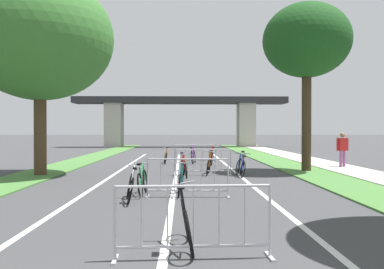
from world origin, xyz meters
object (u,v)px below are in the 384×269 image
bicycle_orange_6 (209,165)px  bicycle_silver_7 (131,187)px  tree_right_pine_near (307,41)px  bicycle_black_3 (186,223)px  crowd_barrier_third (203,162)px  pedestrian_with_backpack (342,147)px  crowd_barrier_nearest (193,222)px  bicycle_red_10 (184,167)px  crowd_barrier_fourth (195,154)px  bicycle_teal_4 (181,181)px  bicycle_yellow_5 (166,157)px  bicycle_green_2 (143,182)px  bicycle_white_1 (241,165)px  bicycle_purple_9 (193,156)px  crowd_barrier_second (188,178)px  bicycle_red_0 (212,157)px  tree_left_cypress_far (40,39)px  bicycle_blue_8 (241,167)px

bicycle_orange_6 → bicycle_silver_7: size_ratio=1.03×
tree_right_pine_near → bicycle_black_3: tree_right_pine_near is taller
crowd_barrier_third → pedestrian_with_backpack: bearing=22.9°
crowd_barrier_nearest → bicycle_red_10: size_ratio=1.29×
crowd_barrier_fourth → bicycle_teal_4: crowd_barrier_fourth is taller
bicycle_red_10 → pedestrian_with_backpack: pedestrian_with_backpack is taller
bicycle_teal_4 → bicycle_yellow_5: size_ratio=1.05×
crowd_barrier_third → pedestrian_with_backpack: pedestrian_with_backpack is taller
bicycle_green_2 → bicycle_yellow_5: bearing=91.8°
bicycle_white_1 → bicycle_black_3: 10.86m
bicycle_yellow_5 → bicycle_purple_9: bearing=-178.8°
crowd_barrier_second → bicycle_teal_4: size_ratio=1.33×
bicycle_yellow_5 → pedestrian_with_backpack: (8.46, -2.97, 0.68)m
crowd_barrier_fourth → pedestrian_with_backpack: size_ratio=1.34×
bicycle_white_1 → bicycle_black_3: bicycle_black_3 is taller
crowd_barrier_third → bicycle_teal_4: crowd_barrier_third is taller
bicycle_white_1 → bicycle_yellow_5: bicycle_white_1 is taller
bicycle_red_0 → bicycle_yellow_5: bicycle_red_0 is taller
bicycle_red_10 → bicycle_orange_6: bearing=-145.4°
bicycle_yellow_5 → bicycle_orange_6: bearing=105.5°
tree_left_cypress_far → pedestrian_with_backpack: 14.17m
bicycle_green_2 → bicycle_purple_9: bicycle_purple_9 is taller
bicycle_white_1 → pedestrian_with_backpack: (5.15, 2.45, 0.67)m
bicycle_white_1 → crowd_barrier_fourth: bearing=-69.3°
tree_right_pine_near → bicycle_teal_4: (-5.42, -6.24, -5.28)m
bicycle_blue_8 → bicycle_red_10: (-2.20, -0.03, 0.01)m
tree_left_cypress_far → crowd_barrier_second: tree_left_cypress_far is taller
crowd_barrier_second → bicycle_yellow_5: size_ratio=1.40×
bicycle_red_0 → bicycle_black_3: bicycle_black_3 is taller
tree_left_cypress_far → bicycle_blue_8: tree_left_cypress_far is taller
bicycle_green_2 → bicycle_yellow_5: (0.20, 10.78, -0.02)m
bicycle_red_0 → bicycle_teal_4: 10.04m
tree_right_pine_near → bicycle_red_0: (-3.87, 3.67, -5.27)m
tree_right_pine_near → bicycle_silver_7: 11.23m
tree_left_cypress_far → tree_right_pine_near: (11.00, 1.39, 0.23)m
bicycle_green_2 → bicycle_purple_9: bearing=84.1°
tree_right_pine_near → bicycle_black_3: size_ratio=4.28×
bicycle_orange_6 → bicycle_green_2: bearing=75.2°
bicycle_silver_7 → bicycle_blue_8: (3.59, 5.53, -0.01)m
crowd_barrier_second → bicycle_white_1: size_ratio=1.33×
pedestrian_with_backpack → bicycle_silver_7: bearing=-149.4°
bicycle_green_2 → bicycle_red_0: bearing=78.1°
bicycle_red_0 → bicycle_red_10: bearing=-104.6°
tree_left_cypress_far → crowd_barrier_nearest: size_ratio=3.49×
bicycle_red_0 → bicycle_red_10: size_ratio=0.94×
tree_right_pine_near → bicycle_red_0: size_ratio=4.43×
crowd_barrier_second → bicycle_red_0: (1.37, 10.39, -0.14)m
bicycle_blue_8 → bicycle_silver_7: bearing=-126.8°
bicycle_blue_8 → bicycle_purple_9: bicycle_purple_9 is taller
crowd_barrier_nearest → bicycle_white_1: (2.23, 11.15, -0.16)m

